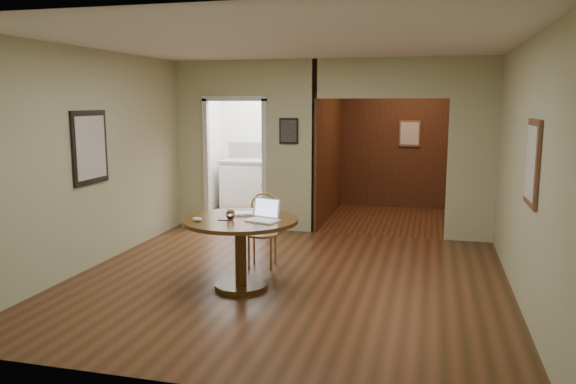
% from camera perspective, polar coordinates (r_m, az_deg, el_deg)
% --- Properties ---
extents(floor, '(5.00, 5.00, 0.00)m').
position_cam_1_polar(floor, '(6.57, -0.22, -9.06)').
color(floor, '#412712').
rests_on(floor, ground).
extents(room_shell, '(5.20, 7.50, 5.00)m').
position_cam_1_polar(room_shell, '(9.39, 1.80, 4.49)').
color(room_shell, white).
rests_on(room_shell, ground).
extents(dining_table, '(1.27, 1.27, 0.79)m').
position_cam_1_polar(dining_table, '(6.21, -4.85, -4.55)').
color(dining_table, '#593616').
rests_on(dining_table, ground).
extents(chair, '(0.42, 0.42, 0.92)m').
position_cam_1_polar(chair, '(7.06, -2.54, -3.45)').
color(chair, '#A65D3B').
rests_on(chair, ground).
extents(open_laptop, '(0.38, 0.37, 0.23)m').
position_cam_1_polar(open_laptop, '(6.05, -2.39, -2.29)').
color(open_laptop, white).
rests_on(open_laptop, dining_table).
extents(closed_laptop, '(0.43, 0.37, 0.03)m').
position_cam_1_polar(closed_laptop, '(6.32, -4.53, -2.27)').
color(closed_laptop, silver).
rests_on(closed_laptop, dining_table).
extents(mouse, '(0.12, 0.07, 0.05)m').
position_cam_1_polar(mouse, '(6.06, -9.23, -2.77)').
color(mouse, white).
rests_on(mouse, dining_table).
extents(wine_glass, '(0.10, 0.10, 0.11)m').
position_cam_1_polar(wine_glass, '(6.12, -5.86, -2.27)').
color(wine_glass, white).
rests_on(wine_glass, dining_table).
extents(pen, '(0.13, 0.04, 0.01)m').
position_cam_1_polar(pen, '(6.08, -6.52, -2.86)').
color(pen, '#0C0C55').
rests_on(pen, dining_table).
extents(kitchen_cabinet, '(2.06, 0.60, 0.94)m').
position_cam_1_polar(kitchen_cabinet, '(10.76, -1.51, 0.73)').
color(kitchen_cabinet, white).
rests_on(kitchen_cabinet, ground).
extents(grocery_bag, '(0.38, 0.35, 0.31)m').
position_cam_1_polar(grocery_bag, '(10.61, 0.08, 3.99)').
color(grocery_bag, tan).
rests_on(grocery_bag, kitchen_cabinet).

